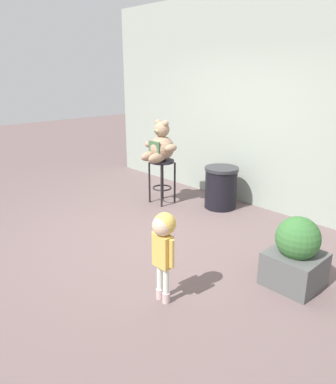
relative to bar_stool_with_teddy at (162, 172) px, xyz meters
The scene contains 7 objects.
ground_plane 1.54m from the bar_stool_with_teddy, 50.50° to the right, with size 24.00×24.00×0.00m, color #685554.
building_wall 1.84m from the bar_stool_with_teddy, 51.09° to the left, with size 6.39×0.30×3.27m, color #96A194.
bar_stool_with_teddy is the anchor object (origin of this frame).
teddy_bear 0.44m from the bar_stool_with_teddy, 90.00° to the right, with size 0.61×0.55×0.64m.
child_walking 2.75m from the bar_stool_with_teddy, 42.13° to the right, with size 0.28×0.23×0.90m.
trash_bin 0.98m from the bar_stool_with_teddy, 33.03° to the left, with size 0.53×0.53×0.66m.
planter_with_shrub 2.84m from the bar_stool_with_teddy, 13.97° to the right, with size 0.52×0.52×0.74m.
Camera 1 is at (3.33, -2.75, 2.10)m, focal length 34.11 mm.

